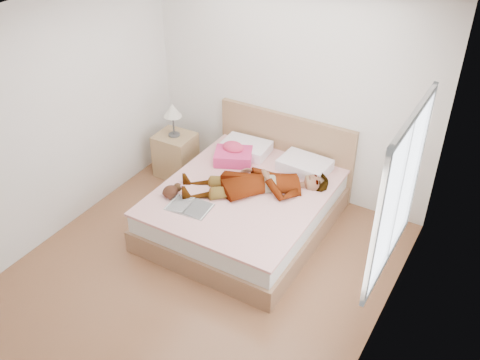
% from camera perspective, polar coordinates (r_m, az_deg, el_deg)
% --- Properties ---
extents(ground, '(4.00, 4.00, 0.00)m').
position_cam_1_polar(ground, '(5.66, -4.44, -10.06)').
color(ground, '#512E19').
rests_on(ground, ground).
extents(woman, '(1.72, 1.46, 0.23)m').
position_cam_1_polar(woman, '(5.91, 1.75, -0.01)').
color(woman, white).
rests_on(woman, bed).
extents(hair, '(0.43, 0.51, 0.07)m').
position_cam_1_polar(hair, '(6.52, -0.73, 2.73)').
color(hair, black).
rests_on(hair, bed).
extents(phone, '(0.08, 0.09, 0.05)m').
position_cam_1_polar(phone, '(6.39, -0.43, 3.40)').
color(phone, silver).
rests_on(phone, bed).
extents(room_shell, '(4.00, 4.00, 4.00)m').
position_cam_1_polar(room_shell, '(4.37, 16.62, -1.32)').
color(room_shell, white).
rests_on(room_shell, ground).
extents(bed, '(1.80, 2.08, 1.00)m').
position_cam_1_polar(bed, '(6.15, 0.88, -2.46)').
color(bed, brown).
rests_on(bed, ground).
extents(towel, '(0.55, 0.50, 0.23)m').
position_cam_1_polar(towel, '(6.42, -0.72, 2.75)').
color(towel, '#D2397D').
rests_on(towel, bed).
extents(magazine, '(0.49, 0.35, 0.03)m').
position_cam_1_polar(magazine, '(5.71, -5.44, -2.85)').
color(magazine, silver).
rests_on(magazine, bed).
extents(coffee_mug, '(0.12, 0.08, 0.09)m').
position_cam_1_polar(coffee_mug, '(5.81, -0.11, -1.49)').
color(coffee_mug, silver).
rests_on(coffee_mug, bed).
extents(plush_toy, '(0.20, 0.26, 0.13)m').
position_cam_1_polar(plush_toy, '(5.87, -7.30, -1.13)').
color(plush_toy, black).
rests_on(plush_toy, bed).
extents(nightstand, '(0.49, 0.44, 1.03)m').
position_cam_1_polar(nightstand, '(7.04, -6.89, 3.03)').
color(nightstand, olive).
rests_on(nightstand, ground).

